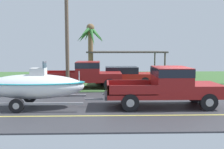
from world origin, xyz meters
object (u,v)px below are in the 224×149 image
(boat_on_trailer, at_px, (33,86))
(utility_pole, at_px, (67,23))
(palm_tree_near_right, at_px, (91,39))
(parked_sedan_near, at_px, (123,76))
(parked_pickup_background, at_px, (88,74))
(carport_awning, at_px, (125,52))
(pickup_truck_towing, at_px, (170,85))

(boat_on_trailer, distance_m, utility_pole, 5.81)
(boat_on_trailer, height_order, palm_tree_near_right, palm_tree_near_right)
(parked_sedan_near, relative_size, utility_pole, 0.52)
(parked_sedan_near, xyz_separation_m, utility_pole, (-3.90, -3.16, 3.73))
(parked_sedan_near, bearing_deg, palm_tree_near_right, 128.82)
(parked_pickup_background, xyz_separation_m, utility_pole, (-1.23, -1.17, 3.36))
(carport_awning, relative_size, palm_tree_near_right, 1.48)
(pickup_truck_towing, height_order, carport_awning, carport_awning)
(boat_on_trailer, height_order, carport_awning, carport_awning)
(palm_tree_near_right, bearing_deg, parked_pickup_background, -89.79)
(pickup_truck_towing, relative_size, parked_sedan_near, 1.28)
(parked_pickup_background, bearing_deg, parked_sedan_near, 36.69)
(pickup_truck_towing, distance_m, carport_awning, 13.54)
(parked_pickup_background, distance_m, carport_awning, 8.41)
(pickup_truck_towing, bearing_deg, parked_sedan_near, 102.31)
(pickup_truck_towing, bearing_deg, parked_pickup_background, 126.97)
(parked_sedan_near, xyz_separation_m, palm_tree_near_right, (-2.68, 3.33, 2.96))
(palm_tree_near_right, bearing_deg, pickup_truck_towing, -68.49)
(parked_pickup_background, height_order, palm_tree_near_right, palm_tree_near_right)
(carport_awning, bearing_deg, parked_sedan_near, -95.77)
(parked_sedan_near, bearing_deg, boat_on_trailer, -122.22)
(boat_on_trailer, xyz_separation_m, utility_pole, (1.00, 4.61, 3.38))
(parked_pickup_background, height_order, utility_pole, utility_pole)
(parked_pickup_background, bearing_deg, palm_tree_near_right, 90.21)
(utility_pole, bearing_deg, boat_on_trailer, -102.25)
(parked_pickup_background, bearing_deg, pickup_truck_towing, -53.03)
(utility_pole, bearing_deg, carport_awning, 63.12)
(parked_pickup_background, xyz_separation_m, parked_sedan_near, (2.66, 1.98, -0.38))
(parked_sedan_near, distance_m, palm_tree_near_right, 5.20)
(boat_on_trailer, bearing_deg, pickup_truck_towing, 0.00)
(parked_pickup_background, relative_size, palm_tree_near_right, 1.12)
(pickup_truck_towing, xyz_separation_m, parked_pickup_background, (-4.36, 5.79, -0.02))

